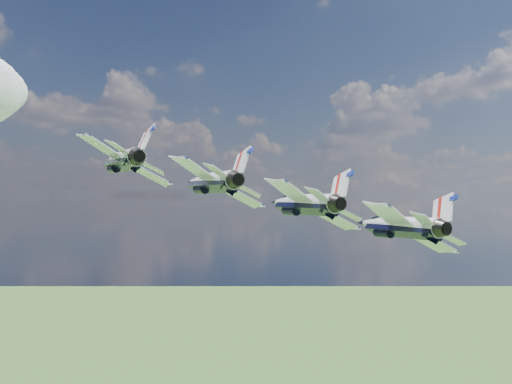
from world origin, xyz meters
TOP-DOWN VIEW (x-y plane):
  - jet_0 at (-3.75, 4.44)m, footprint 14.87×18.25m
  - jet_1 at (3.94, -2.59)m, footprint 14.87×18.25m
  - jet_2 at (11.63, -9.62)m, footprint 14.87×18.25m
  - jet_3 at (19.32, -16.65)m, footprint 14.87×18.25m

SIDE VIEW (x-z plane):
  - jet_3 at x=19.32m, z-range 134.06..143.63m
  - jet_2 at x=11.63m, z-range 136.52..146.09m
  - jet_1 at x=3.94m, z-range 138.99..148.56m
  - jet_0 at x=-3.75m, z-range 141.45..151.02m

